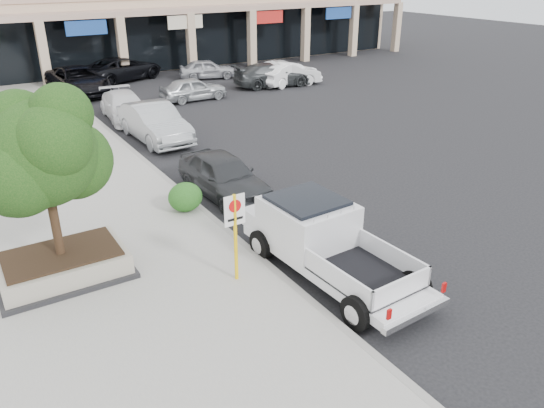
{
  "coord_description": "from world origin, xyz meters",
  "views": [
    {
      "loc": [
        -7.82,
        -9.32,
        7.4
      ],
      "look_at": [
        -1.09,
        1.5,
        1.57
      ],
      "focal_mm": 35.0,
      "sensor_mm": 36.0,
      "label": 1
    }
  ],
  "objects_px": {
    "curb_car_b": "(154,123)",
    "lot_car_d": "(122,69)",
    "curb_car_c": "(125,106)",
    "lot_car_a": "(193,89)",
    "no_parking_sign": "(235,226)",
    "curb_car_d": "(78,81)",
    "planter_tree": "(47,151)",
    "lot_car_b": "(287,73)",
    "lot_car_c": "(273,75)",
    "lot_car_e": "(207,69)",
    "lot_car_f": "(286,73)",
    "curb_car_a": "(224,175)",
    "planter": "(63,265)",
    "pickup_truck": "(333,245)"
  },
  "relations": [
    {
      "from": "pickup_truck",
      "to": "curb_car_c",
      "type": "height_order",
      "value": "pickup_truck"
    },
    {
      "from": "curb_car_a",
      "to": "lot_car_c",
      "type": "distance_m",
      "value": 17.91
    },
    {
      "from": "planter_tree",
      "to": "no_parking_sign",
      "type": "distance_m",
      "value": 4.7
    },
    {
      "from": "curb_car_c",
      "to": "lot_car_f",
      "type": "distance_m",
      "value": 11.94
    },
    {
      "from": "no_parking_sign",
      "to": "curb_car_d",
      "type": "height_order",
      "value": "no_parking_sign"
    },
    {
      "from": "lot_car_a",
      "to": "curb_car_b",
      "type": "bearing_deg",
      "value": 142.43
    },
    {
      "from": "lot_car_b",
      "to": "planter",
      "type": "bearing_deg",
      "value": 117.47
    },
    {
      "from": "pickup_truck",
      "to": "lot_car_d",
      "type": "distance_m",
      "value": 27.57
    },
    {
      "from": "pickup_truck",
      "to": "lot_car_f",
      "type": "relative_size",
      "value": 1.26
    },
    {
      "from": "no_parking_sign",
      "to": "lot_car_b",
      "type": "xyz_separation_m",
      "value": [
        14.29,
        19.36,
        -0.89
      ]
    },
    {
      "from": "planter_tree",
      "to": "lot_car_b",
      "type": "distance_m",
      "value": 24.62
    },
    {
      "from": "curb_car_a",
      "to": "curb_car_c",
      "type": "relative_size",
      "value": 0.92
    },
    {
      "from": "planter_tree",
      "to": "curb_car_d",
      "type": "distance_m",
      "value": 22.07
    },
    {
      "from": "planter_tree",
      "to": "curb_car_c",
      "type": "bearing_deg",
      "value": 66.85
    },
    {
      "from": "lot_car_b",
      "to": "lot_car_c",
      "type": "relative_size",
      "value": 0.88
    },
    {
      "from": "lot_car_a",
      "to": "planter_tree",
      "type": "bearing_deg",
      "value": 145.76
    },
    {
      "from": "no_parking_sign",
      "to": "curb_car_d",
      "type": "bearing_deg",
      "value": 85.5
    },
    {
      "from": "pickup_truck",
      "to": "curb_car_c",
      "type": "distance_m",
      "value": 17.57
    },
    {
      "from": "no_parking_sign",
      "to": "curb_car_d",
      "type": "distance_m",
      "value": 23.9
    },
    {
      "from": "curb_car_b",
      "to": "lot_car_d",
      "type": "xyz_separation_m",
      "value": [
        2.91,
        13.99,
        -0.04
      ]
    },
    {
      "from": "curb_car_a",
      "to": "lot_car_d",
      "type": "xyz_separation_m",
      "value": [
        3.12,
        21.24,
        0.06
      ]
    },
    {
      "from": "lot_car_f",
      "to": "planter_tree",
      "type": "bearing_deg",
      "value": 145.47
    },
    {
      "from": "curb_car_c",
      "to": "lot_car_d",
      "type": "bearing_deg",
      "value": 78.1
    },
    {
      "from": "curb_car_c",
      "to": "lot_car_b",
      "type": "height_order",
      "value": "lot_car_b"
    },
    {
      "from": "curb_car_b",
      "to": "curb_car_d",
      "type": "relative_size",
      "value": 0.86
    },
    {
      "from": "planter_tree",
      "to": "lot_car_f",
      "type": "xyz_separation_m",
      "value": [
        17.62,
        16.71,
        -2.65
      ]
    },
    {
      "from": "curb_car_d",
      "to": "lot_car_c",
      "type": "height_order",
      "value": "curb_car_d"
    },
    {
      "from": "lot_car_d",
      "to": "lot_car_f",
      "type": "bearing_deg",
      "value": -152.24
    },
    {
      "from": "pickup_truck",
      "to": "lot_car_f",
      "type": "distance_m",
      "value": 23.49
    },
    {
      "from": "curb_car_a",
      "to": "curb_car_d",
      "type": "relative_size",
      "value": 0.74
    },
    {
      "from": "no_parking_sign",
      "to": "lot_car_b",
      "type": "height_order",
      "value": "no_parking_sign"
    },
    {
      "from": "pickup_truck",
      "to": "lot_car_d",
      "type": "xyz_separation_m",
      "value": [
        3.2,
        27.38,
        -0.12
      ]
    },
    {
      "from": "no_parking_sign",
      "to": "lot_car_f",
      "type": "relative_size",
      "value": 0.5
    },
    {
      "from": "planter_tree",
      "to": "curb_car_b",
      "type": "distance_m",
      "value": 11.82
    },
    {
      "from": "curb_car_c",
      "to": "lot_car_a",
      "type": "distance_m",
      "value": 5.12
    },
    {
      "from": "planter",
      "to": "lot_car_e",
      "type": "distance_m",
      "value": 25.85
    },
    {
      "from": "lot_car_a",
      "to": "lot_car_e",
      "type": "xyz_separation_m",
      "value": [
        3.45,
        5.37,
        -0.0
      ]
    },
    {
      "from": "pickup_truck",
      "to": "curb_car_a",
      "type": "relative_size",
      "value": 1.34
    },
    {
      "from": "planter",
      "to": "pickup_truck",
      "type": "xyz_separation_m",
      "value": [
        5.87,
        -3.4,
        0.44
      ]
    },
    {
      "from": "curb_car_a",
      "to": "curb_car_d",
      "type": "xyz_separation_m",
      "value": [
        -0.43,
        18.66,
        0.08
      ]
    },
    {
      "from": "lot_car_a",
      "to": "lot_car_c",
      "type": "relative_size",
      "value": 0.76
    },
    {
      "from": "planter",
      "to": "lot_car_b",
      "type": "bearing_deg",
      "value": 43.38
    },
    {
      "from": "curb_car_b",
      "to": "lot_car_b",
      "type": "bearing_deg",
      "value": 28.47
    },
    {
      "from": "curb_car_b",
      "to": "lot_car_c",
      "type": "relative_size",
      "value": 0.99
    },
    {
      "from": "curb_car_d",
      "to": "lot_car_f",
      "type": "distance_m",
      "value": 13.04
    },
    {
      "from": "planter_tree",
      "to": "lot_car_b",
      "type": "height_order",
      "value": "planter_tree"
    },
    {
      "from": "lot_car_c",
      "to": "pickup_truck",
      "type": "bearing_deg",
      "value": 160.42
    },
    {
      "from": "curb_car_b",
      "to": "curb_car_d",
      "type": "xyz_separation_m",
      "value": [
        -0.64,
        11.41,
        -0.01
      ]
    },
    {
      "from": "curb_car_d",
      "to": "lot_car_f",
      "type": "bearing_deg",
      "value": -25.02
    },
    {
      "from": "pickup_truck",
      "to": "lot_car_a",
      "type": "xyz_separation_m",
      "value": [
        4.96,
        19.58,
        -0.25
      ]
    }
  ]
}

